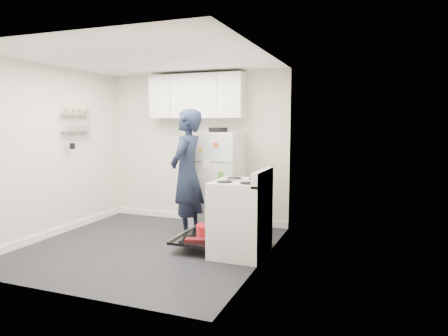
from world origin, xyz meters
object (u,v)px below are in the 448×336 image
at_px(electric_range, 240,218).
at_px(refrigerator, 218,180).
at_px(person, 187,174).
at_px(open_oven_door, 202,235).

height_order(electric_range, refrigerator, refrigerator).
bearing_deg(electric_range, person, 154.18).
relative_size(refrigerator, person, 0.86).
bearing_deg(person, electric_range, 62.36).
bearing_deg(refrigerator, person, -110.74).
xyz_separation_m(electric_range, refrigerator, (-0.72, 1.10, 0.30)).
bearing_deg(open_oven_door, electric_range, -4.14).
relative_size(open_oven_door, person, 0.37).
bearing_deg(person, open_oven_door, 42.52).
relative_size(electric_range, person, 0.59).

